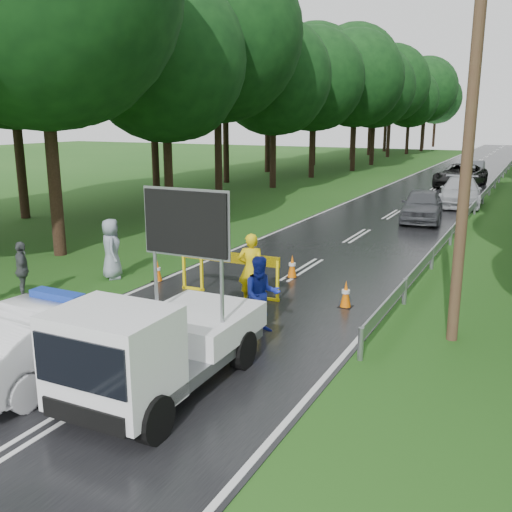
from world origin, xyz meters
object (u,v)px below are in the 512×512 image
Objects in this scene: queue_car_second at (460,192)px; queue_car_fourth at (473,170)px; work_truck at (154,345)px; civilian at (261,295)px; barrier at (229,263)px; officer at (251,269)px; police_sedan at (61,337)px; queue_car_first at (422,205)px; queue_car_third at (460,175)px.

queue_car_fourth is at bearing 87.51° from queue_car_second.
work_truck reaches higher than civilian.
barrier is 1.57× the size of officer.
police_sedan reaches higher than barrier.
queue_car_first is 1.03× the size of queue_car_fourth.
officer is at bearing -94.62° from queue_car_fourth.
queue_car_fourth is (1.51, 35.73, -0.23)m from officer.
queue_car_second is at bearing -75.15° from queue_car_third.
officer is at bearing 86.57° from civilian.
police_sedan is 1.03× the size of queue_car_first.
barrier is at bearing -106.96° from queue_car_first.
civilian is 31.43m from queue_car_third.
queue_car_third is at bearing 52.47° from civilian.
queue_car_third is 6.00m from queue_car_fourth.
work_truck is 19.92m from queue_car_first.
queue_car_fourth is (0.18, 6.00, -0.08)m from queue_car_third.
barrier is 0.66× the size of queue_car_first.
queue_car_third is at bearing 88.34° from work_truck.
officer is 0.36× the size of queue_car_second.
queue_car_fourth is (0.37, 37.43, -0.17)m from civilian.
queue_car_first is at bearing -81.64° from queue_car_third.
queue_car_second reaches higher than queue_car_fourth.
police_sedan is 5.54m from officer.
police_sedan is 1.06× the size of queue_car_fourth.
civilian is 16.31m from queue_car_first.
queue_car_third reaches higher than queue_car_second.
civilian is at bearing 84.27° from work_truck.
queue_car_second is (3.40, 20.22, -0.17)m from barrier.
queue_car_third is at bearing -93.97° from queue_car_fourth.
officer is (0.87, -0.37, 0.02)m from barrier.
police_sedan is at bearing -97.14° from barrier.
civilian reaches higher than police_sedan.
barrier is 20.51m from queue_car_second.
civilian is 0.41× the size of queue_car_fourth.
civilian is (2.45, 3.67, 0.14)m from police_sedan.
queue_car_fourth is at bearing 95.57° from queue_car_third.
work_truck is at bearing 76.99° from officer.
barrier is at bearing -86.95° from queue_car_third.
police_sedan reaches higher than queue_car_second.
barrier is (0.44, 5.75, 0.18)m from police_sedan.
officer is at bearing -99.35° from police_sedan.
queue_car_first is (1.60, 14.60, -0.19)m from officer.
barrier is 0.51× the size of queue_car_third.
officer is 0.42× the size of queue_car_first.
work_truck reaches higher than queue_car_third.
officer reaches higher than police_sedan.
barrier is 0.57× the size of queue_car_second.
work_truck is at bearing -173.93° from police_sedan.
civilian is (2.01, -2.07, -0.04)m from barrier.
queue_car_second is (0.93, 6.00, -0.00)m from queue_car_first.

